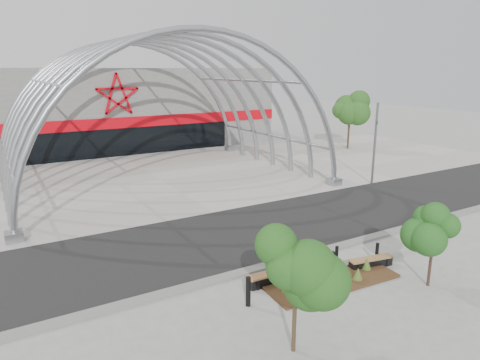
% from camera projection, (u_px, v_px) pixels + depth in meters
% --- Properties ---
extents(ground, '(140.00, 140.00, 0.00)m').
position_uv_depth(ground, '(287.00, 258.00, 18.40)').
color(ground, gray).
rests_on(ground, ground).
extents(road, '(140.00, 7.00, 0.02)m').
position_uv_depth(road, '(245.00, 232.00, 21.32)').
color(road, black).
rests_on(road, ground).
extents(forecourt, '(60.00, 17.00, 0.04)m').
position_uv_depth(forecourt, '(161.00, 180.00, 31.33)').
color(forecourt, '#A6A096').
rests_on(forecourt, ground).
extents(kerb, '(60.00, 0.50, 0.12)m').
position_uv_depth(kerb, '(291.00, 259.00, 18.18)').
color(kerb, slate).
rests_on(kerb, ground).
extents(arena_building, '(34.00, 15.24, 8.00)m').
position_uv_depth(arena_building, '(100.00, 107.00, 45.31)').
color(arena_building, slate).
rests_on(arena_building, ground).
extents(vault_canopy, '(20.80, 15.80, 20.36)m').
position_uv_depth(vault_canopy, '(161.00, 180.00, 31.33)').
color(vault_canopy, '#90949A').
rests_on(vault_canopy, ground).
extents(planting_bed, '(5.40, 1.96, 0.56)m').
position_uv_depth(planting_bed, '(331.00, 280.00, 16.25)').
color(planting_bed, '#382716').
rests_on(planting_bed, ground).
extents(signal_pole, '(0.34, 0.81, 5.72)m').
position_uv_depth(signal_pole, '(375.00, 142.00, 29.54)').
color(signal_pole, slate).
rests_on(signal_pole, ground).
extents(street_tree_0, '(1.69, 1.69, 3.85)m').
position_uv_depth(street_tree_0, '(296.00, 263.00, 11.69)').
color(street_tree_0, '#342A18').
rests_on(street_tree_0, ground).
extents(street_tree_1, '(1.38, 1.38, 3.26)m').
position_uv_depth(street_tree_1, '(435.00, 227.00, 15.53)').
color(street_tree_1, black).
rests_on(street_tree_1, ground).
extents(bench_0, '(2.17, 0.55, 0.45)m').
position_uv_depth(bench_0, '(273.00, 277.00, 16.27)').
color(bench_0, black).
rests_on(bench_0, ground).
extents(bench_1, '(2.00, 0.77, 0.41)m').
position_uv_depth(bench_1, '(371.00, 263.00, 17.55)').
color(bench_1, black).
rests_on(bench_1, ground).
extents(bollard_0, '(0.17, 0.17, 1.08)m').
position_uv_depth(bollard_0, '(248.00, 292.00, 14.60)').
color(bollard_0, black).
rests_on(bollard_0, ground).
extents(bollard_1, '(0.17, 0.17, 1.08)m').
position_uv_depth(bollard_1, '(286.00, 276.00, 15.68)').
color(bollard_1, black).
rests_on(bollard_1, ground).
extents(bollard_2, '(0.14, 0.14, 0.86)m').
position_uv_depth(bollard_2, '(336.00, 256.00, 17.63)').
color(bollard_2, black).
rests_on(bollard_2, ground).
extents(bollard_3, '(0.18, 0.18, 1.14)m').
position_uv_depth(bollard_3, '(332.00, 266.00, 16.45)').
color(bollard_3, black).
rests_on(bollard_3, ground).
extents(bollard_4, '(0.14, 0.14, 0.89)m').
position_uv_depth(bollard_4, '(377.00, 253.00, 17.88)').
color(bollard_4, black).
rests_on(bollard_4, ground).
extents(bg_tree_1, '(2.70, 2.70, 5.91)m').
position_uv_depth(bg_tree_1, '(350.00, 107.00, 42.65)').
color(bg_tree_1, '#2E2115').
rests_on(bg_tree_1, ground).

